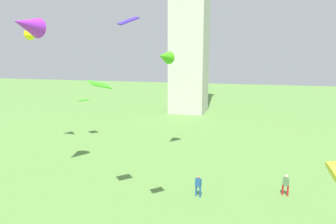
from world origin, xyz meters
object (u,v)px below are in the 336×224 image
(person_0, at_px, (286,184))
(kite_flying_5, at_px, (83,100))
(kite_flying_3, at_px, (34,35))
(person_2, at_px, (198,185))
(kite_flying_6, at_px, (164,57))
(kite_flying_4, at_px, (128,21))
(kite_flying_2, at_px, (27,25))
(kite_flying_0, at_px, (100,85))

(person_0, distance_m, kite_flying_5, 25.67)
(kite_flying_3, bearing_deg, person_2, -87.74)
(person_0, xyz_separation_m, kite_flying_6, (-11.38, 6.61, 9.13))
(person_0, bearing_deg, kite_flying_4, -125.42)
(kite_flying_3, bearing_deg, kite_flying_6, -60.24)
(kite_flying_5, xyz_separation_m, kite_flying_6, (11.88, -3.58, 5.36))
(kite_flying_5, height_order, kite_flying_6, kite_flying_6)
(kite_flying_2, bearing_deg, kite_flying_4, -20.82)
(person_2, relative_size, kite_flying_4, 1.33)
(person_0, relative_size, kite_flying_2, 0.62)
(person_0, xyz_separation_m, kite_flying_3, (-25.17, 4.62, 11.39))
(kite_flying_4, distance_m, kite_flying_5, 24.43)
(kite_flying_3, distance_m, kite_flying_5, 9.63)
(person_0, xyz_separation_m, kite_flying_5, (-23.26, 10.20, 3.77))
(kite_flying_0, bearing_deg, kite_flying_5, 72.43)
(kite_flying_0, height_order, kite_flying_3, kite_flying_3)
(kite_flying_5, bearing_deg, kite_flying_0, 168.64)
(kite_flying_5, relative_size, kite_flying_6, 0.81)
(person_2, distance_m, kite_flying_4, 12.50)
(kite_flying_0, bearing_deg, kite_flying_2, 112.05)
(kite_flying_0, height_order, kite_flying_5, kite_flying_0)
(kite_flying_6, bearing_deg, person_2, -44.13)
(kite_flying_2, xyz_separation_m, kite_flying_3, (-6.03, 7.60, -0.04))
(kite_flying_0, xyz_separation_m, kite_flying_5, (-11.10, 14.86, -3.48))
(person_2, relative_size, kite_flying_6, 0.72)
(kite_flying_2, height_order, kite_flying_4, kite_flying_2)
(person_0, bearing_deg, kite_flying_2, -159.80)
(kite_flying_3, xyz_separation_m, kite_flying_6, (13.79, 1.99, -2.26))
(kite_flying_4, xyz_separation_m, kite_flying_6, (-2.88, 14.60, -1.61))
(person_2, xyz_separation_m, kite_flying_3, (-19.15, 6.70, 11.38))
(kite_flying_3, bearing_deg, kite_flying_5, 2.65)
(kite_flying_2, bearing_deg, kite_flying_5, 111.81)
(kite_flying_4, relative_size, kite_flying_6, 0.54)
(kite_flying_0, xyz_separation_m, kite_flying_6, (0.78, 11.28, 1.88))
(person_2, xyz_separation_m, kite_flying_5, (-17.24, 12.28, 3.76))
(kite_flying_4, height_order, kite_flying_6, kite_flying_4)
(kite_flying_2, height_order, kite_flying_6, kite_flying_2)
(person_0, relative_size, kite_flying_5, 0.88)
(kite_flying_4, bearing_deg, kite_flying_3, 104.68)
(person_2, relative_size, kite_flying_5, 0.89)
(person_0, xyz_separation_m, person_2, (-6.01, -2.08, 0.01))
(kite_flying_4, height_order, kite_flying_5, kite_flying_4)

